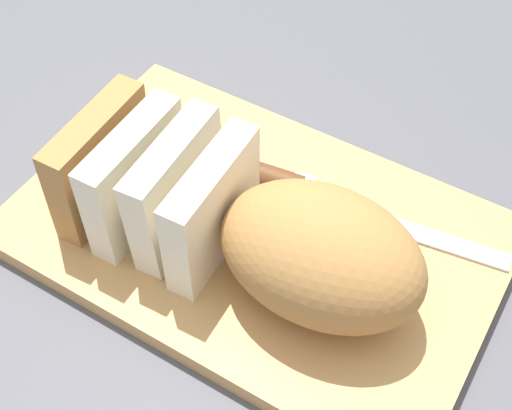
# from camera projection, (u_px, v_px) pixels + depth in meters

# --- Properties ---
(ground_plane) EXTENTS (3.00, 3.00, 0.00)m
(ground_plane) POSITION_uv_depth(u_px,v_px,m) (256.00, 240.00, 0.62)
(ground_plane) COLOR #4C4C51
(cutting_board) EXTENTS (0.41, 0.27, 0.02)m
(cutting_board) POSITION_uv_depth(u_px,v_px,m) (256.00, 234.00, 0.62)
(cutting_board) COLOR tan
(cutting_board) RESTS_ON ground_plane
(bread_loaf) EXTENTS (0.30, 0.12, 0.10)m
(bread_loaf) POSITION_uv_depth(u_px,v_px,m) (256.00, 227.00, 0.55)
(bread_loaf) COLOR #A8753D
(bread_loaf) RESTS_ON cutting_board
(bread_knife) EXTENTS (0.25, 0.05, 0.02)m
(bread_knife) POSITION_uv_depth(u_px,v_px,m) (295.00, 188.00, 0.63)
(bread_knife) COLOR silver
(bread_knife) RESTS_ON cutting_board
(crumb_near_knife) EXTENTS (0.01, 0.01, 0.01)m
(crumb_near_knife) POSITION_uv_depth(u_px,v_px,m) (335.00, 211.00, 0.62)
(crumb_near_knife) COLOR tan
(crumb_near_knife) RESTS_ON cutting_board
(crumb_near_loaf) EXTENTS (0.01, 0.01, 0.01)m
(crumb_near_loaf) POSITION_uv_depth(u_px,v_px,m) (332.00, 273.00, 0.58)
(crumb_near_loaf) COLOR tan
(crumb_near_loaf) RESTS_ON cutting_board
(crumb_stray_left) EXTENTS (0.01, 0.01, 0.01)m
(crumb_stray_left) POSITION_uv_depth(u_px,v_px,m) (276.00, 186.00, 0.64)
(crumb_stray_left) COLOR tan
(crumb_stray_left) RESTS_ON cutting_board
(crumb_stray_right) EXTENTS (0.00, 0.00, 0.00)m
(crumb_stray_right) POSITION_uv_depth(u_px,v_px,m) (334.00, 266.00, 0.58)
(crumb_stray_right) COLOR tan
(crumb_stray_right) RESTS_ON cutting_board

